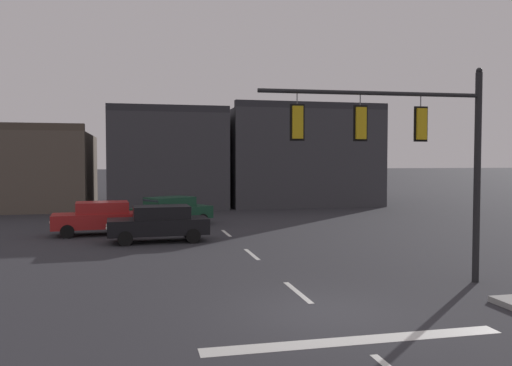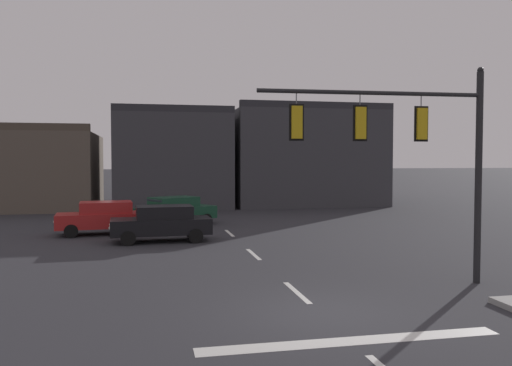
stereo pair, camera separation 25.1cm
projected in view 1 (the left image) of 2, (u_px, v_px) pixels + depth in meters
name	position (u px, v px, depth m)	size (l,w,h in m)	color
ground_plane	(322.00, 313.00, 12.62)	(400.00, 400.00, 0.00)	#2B2B30
stop_bar_paint	(356.00, 340.00, 10.68)	(6.40, 0.50, 0.01)	silver
lane_centreline	(298.00, 292.00, 14.57)	(0.16, 26.40, 0.01)	silver
signal_mast_near_side	(409.00, 140.00, 15.22)	(6.75, 0.56, 6.39)	black
car_lot_nearside	(100.00, 217.00, 25.79)	(4.57, 2.21, 1.61)	#A81E1E
car_lot_middle	(159.00, 223.00, 23.54)	(4.52, 2.07, 1.61)	black
car_lot_farside	(172.00, 210.00, 29.19)	(4.71, 3.77, 1.61)	#143D28
building_row	(202.00, 162.00, 43.38)	(31.22, 12.76, 8.04)	brown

